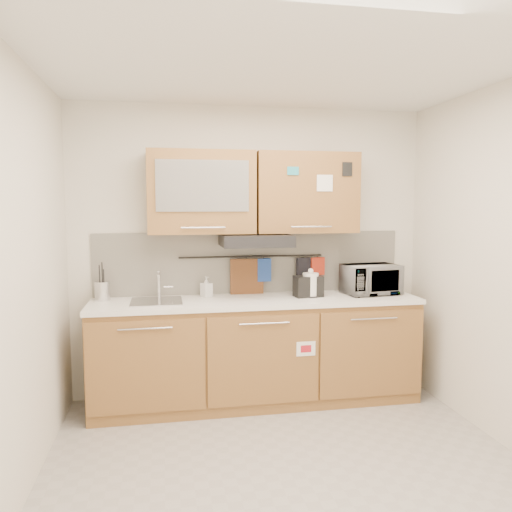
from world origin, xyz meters
name	(u,v)px	position (x,y,z in m)	size (l,w,h in m)	color
floor	(291,473)	(0.00, 0.00, 0.00)	(3.20, 3.20, 0.00)	#9E9993
ceiling	(294,57)	(0.00, 0.00, 2.60)	(3.20, 3.20, 0.00)	white
wall_back	(251,252)	(0.00, 1.50, 1.30)	(3.20, 3.20, 0.00)	silver
wall_left	(16,281)	(-1.60, 0.00, 1.30)	(3.00, 3.00, 0.00)	silver
base_cabinet	(257,357)	(0.00, 1.19, 0.41)	(2.80, 0.64, 0.88)	#A16C39
countertop	(257,301)	(0.00, 1.19, 0.90)	(2.82, 0.62, 0.04)	white
backsplash	(251,263)	(0.00, 1.49, 1.20)	(2.80, 0.02, 0.56)	silver
upper_cabinets	(254,193)	(0.00, 1.32, 1.83)	(1.82, 0.37, 0.70)	#A16C39
range_hood	(256,240)	(0.00, 1.25, 1.42)	(0.60, 0.46, 0.10)	black
sink	(157,301)	(-0.85, 1.21, 0.92)	(0.42, 0.40, 0.26)	silver
utensil_rail	(252,256)	(0.00, 1.45, 1.26)	(0.02, 0.02, 1.30)	black
utensil_crock	(102,291)	(-1.30, 1.36, 1.00)	(0.15, 0.15, 0.32)	silver
kettle	(311,285)	(0.48, 1.20, 1.02)	(0.18, 0.16, 0.25)	white
toaster	(308,286)	(0.46, 1.21, 1.01)	(0.26, 0.17, 0.18)	black
microwave	(371,279)	(1.06, 1.23, 1.05)	(0.48, 0.33, 0.27)	#999999
soap_bottle	(206,287)	(-0.42, 1.36, 1.01)	(0.08, 0.08, 0.18)	#999999
cutting_board	(247,279)	(-0.05, 1.44, 1.05)	(0.30, 0.02, 0.37)	brown
oven_mitt	(264,270)	(0.11, 1.44, 1.14)	(0.13, 0.03, 0.21)	#204195
dark_pouch	(303,269)	(0.48, 1.44, 1.13)	(0.14, 0.04, 0.21)	black
pot_holder	(318,266)	(0.62, 1.44, 1.16)	(0.13, 0.02, 0.16)	#AA2816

